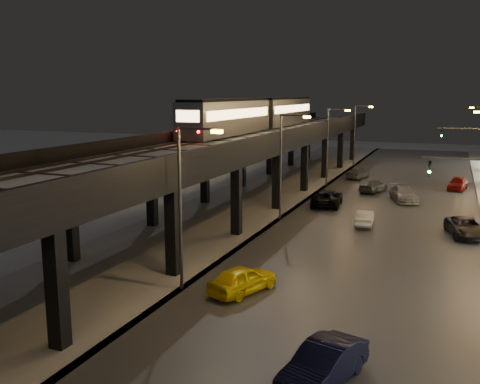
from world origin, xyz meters
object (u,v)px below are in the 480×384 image
(car_mid_silver, at_px, (327,198))
(car_onc_dark, at_px, (466,228))
(car_taxi, at_px, (243,280))
(car_near_white, at_px, (365,218))
(car_onc_white, at_px, (404,194))
(car_onc_red, at_px, (458,184))
(car_mid_dark, at_px, (373,186))
(car_far_white, at_px, (358,173))
(subway_train, at_px, (259,113))
(car_onc_silver, at_px, (323,366))

(car_mid_silver, xyz_separation_m, car_onc_dark, (12.20, -7.24, -0.07))
(car_taxi, height_order, car_near_white, car_taxi)
(car_taxi, xyz_separation_m, car_onc_white, (5.90, 29.09, -0.00))
(car_onc_dark, distance_m, car_onc_red, 21.19)
(car_mid_dark, xyz_separation_m, car_onc_dark, (9.11, -16.31, 0.04))
(car_mid_silver, xyz_separation_m, car_onc_white, (6.65, 4.96, -0.03))
(car_mid_silver, height_order, car_onc_white, car_mid_silver)
(car_far_white, bearing_deg, car_onc_dark, 126.27)
(subway_train, xyz_separation_m, car_mid_silver, (10.36, -9.48, -7.62))
(car_onc_silver, bearing_deg, car_taxi, 145.08)
(car_near_white, xyz_separation_m, car_mid_dark, (-1.46, 15.54, 0.04))
(car_onc_dark, xyz_separation_m, car_onc_white, (-5.55, 12.20, 0.04))
(car_taxi, relative_size, car_mid_silver, 0.79)
(car_far_white, relative_size, car_onc_silver, 0.96)
(car_near_white, xyz_separation_m, car_onc_silver, (2.36, -25.19, 0.14))
(car_near_white, height_order, car_mid_silver, car_mid_silver)
(car_onc_white, bearing_deg, car_onc_dark, -84.23)
(subway_train, relative_size, car_onc_red, 8.54)
(car_near_white, xyz_separation_m, car_onc_red, (7.14, 20.41, 0.11))
(car_mid_dark, distance_m, car_far_white, 9.23)
(car_mid_silver, bearing_deg, car_onc_dark, 144.21)
(car_far_white, xyz_separation_m, car_onc_white, (6.70, -12.79, -0.02))
(car_mid_silver, bearing_deg, car_onc_red, -135.08)
(car_mid_dark, xyz_separation_m, car_onc_white, (3.55, -4.11, 0.08))
(car_taxi, relative_size, car_onc_white, 0.85)
(car_onc_silver, height_order, car_onc_red, car_onc_silver)
(subway_train, relative_size, car_onc_dark, 7.22)
(subway_train, distance_m, car_near_white, 23.17)
(car_far_white, relative_size, car_onc_white, 0.87)
(car_taxi, xyz_separation_m, car_onc_dark, (11.45, 16.89, -0.04))
(subway_train, bearing_deg, car_taxi, -71.70)
(car_near_white, bearing_deg, car_taxi, 73.00)
(car_onc_silver, distance_m, car_onc_white, 36.61)
(subway_train, distance_m, car_onc_red, 23.76)
(car_onc_silver, xyz_separation_m, car_onc_red, (4.78, 45.59, -0.03))
(car_onc_white, bearing_deg, car_taxi, -120.17)
(car_mid_silver, distance_m, car_onc_white, 8.29)
(car_taxi, xyz_separation_m, car_mid_dark, (2.34, 33.20, -0.08))
(car_far_white, distance_m, car_onc_dark, 27.83)
(car_mid_dark, relative_size, car_far_white, 1.02)
(subway_train, distance_m, car_onc_white, 19.19)
(subway_train, distance_m, car_onc_dark, 29.12)
(subway_train, distance_m, car_mid_dark, 15.52)
(car_taxi, relative_size, car_onc_red, 1.02)
(car_onc_silver, relative_size, car_onc_red, 1.08)
(car_onc_dark, bearing_deg, subway_train, 130.15)
(car_onc_white, bearing_deg, car_mid_silver, -162.00)
(car_mid_dark, bearing_deg, car_near_white, 110.53)
(subway_train, xyz_separation_m, car_taxi, (11.11, -33.61, -7.64))
(car_taxi, distance_m, car_mid_dark, 33.29)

